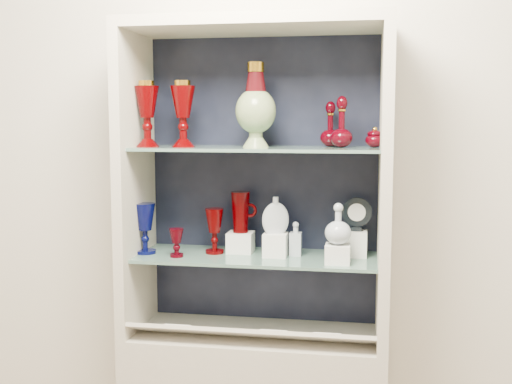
% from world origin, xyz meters
% --- Properties ---
extents(wall_back, '(3.50, 0.02, 2.80)m').
position_xyz_m(wall_back, '(0.00, 1.75, 1.40)').
color(wall_back, silver).
rests_on(wall_back, ground).
extents(cabinet_back_panel, '(0.98, 0.02, 1.15)m').
position_xyz_m(cabinet_back_panel, '(0.00, 1.72, 1.32)').
color(cabinet_back_panel, black).
rests_on(cabinet_back_panel, cabinet_base).
extents(cabinet_side_left, '(0.04, 0.40, 1.15)m').
position_xyz_m(cabinet_side_left, '(-0.48, 1.53, 1.32)').
color(cabinet_side_left, beige).
rests_on(cabinet_side_left, cabinet_base).
extents(cabinet_side_right, '(0.04, 0.40, 1.15)m').
position_xyz_m(cabinet_side_right, '(0.48, 1.53, 1.32)').
color(cabinet_side_right, beige).
rests_on(cabinet_side_right, cabinet_base).
extents(cabinet_top_cap, '(1.00, 0.40, 0.04)m').
position_xyz_m(cabinet_top_cap, '(0.00, 1.53, 1.92)').
color(cabinet_top_cap, beige).
rests_on(cabinet_top_cap, cabinet_side_left).
extents(shelf_lower, '(0.92, 0.34, 0.01)m').
position_xyz_m(shelf_lower, '(0.00, 1.55, 1.04)').
color(shelf_lower, slate).
rests_on(shelf_lower, cabinet_side_left).
extents(shelf_upper, '(0.92, 0.34, 0.01)m').
position_xyz_m(shelf_upper, '(0.00, 1.55, 1.46)').
color(shelf_upper, slate).
rests_on(shelf_upper, cabinet_side_left).
extents(label_ledge, '(0.92, 0.17, 0.09)m').
position_xyz_m(label_ledge, '(0.00, 1.42, 0.78)').
color(label_ledge, beige).
rests_on(label_ledge, cabinet_base).
extents(label_card_0, '(0.10, 0.06, 0.03)m').
position_xyz_m(label_card_0, '(-0.27, 1.42, 0.80)').
color(label_card_0, white).
rests_on(label_card_0, label_ledge).
extents(label_card_1, '(0.10, 0.06, 0.03)m').
position_xyz_m(label_card_1, '(0.09, 1.42, 0.80)').
color(label_card_1, white).
rests_on(label_card_1, label_ledge).
extents(label_card_2, '(0.10, 0.06, 0.03)m').
position_xyz_m(label_card_2, '(0.28, 1.42, 0.80)').
color(label_card_2, white).
rests_on(label_card_2, label_ledge).
extents(pedestal_lamp_left, '(0.12, 0.12, 0.25)m').
position_xyz_m(pedestal_lamp_left, '(-0.28, 1.52, 1.60)').
color(pedestal_lamp_left, '#430000').
rests_on(pedestal_lamp_left, shelf_upper).
extents(pedestal_lamp_right, '(0.13, 0.13, 0.25)m').
position_xyz_m(pedestal_lamp_right, '(-0.42, 1.51, 1.60)').
color(pedestal_lamp_right, '#430000').
rests_on(pedestal_lamp_right, shelf_upper).
extents(enamel_urn, '(0.16, 0.16, 0.32)m').
position_xyz_m(enamel_urn, '(-0.00, 1.54, 1.63)').
color(enamel_urn, '#104D19').
rests_on(enamel_urn, shelf_upper).
extents(ruby_decanter_a, '(0.09, 0.09, 0.21)m').
position_xyz_m(ruby_decanter_a, '(0.32, 1.56, 1.58)').
color(ruby_decanter_a, '#3A0007').
rests_on(ruby_decanter_a, shelf_upper).
extents(ruby_decanter_b, '(0.10, 0.10, 0.18)m').
position_xyz_m(ruby_decanter_b, '(0.27, 1.64, 1.56)').
color(ruby_decanter_b, '#3A0007').
rests_on(ruby_decanter_b, shelf_upper).
extents(lidded_bowl, '(0.08, 0.08, 0.08)m').
position_xyz_m(lidded_bowl, '(0.44, 1.59, 1.51)').
color(lidded_bowl, '#3A0007').
rests_on(lidded_bowl, shelf_upper).
extents(cobalt_goblet, '(0.09, 0.09, 0.20)m').
position_xyz_m(cobalt_goblet, '(-0.44, 1.52, 1.15)').
color(cobalt_goblet, '#05083E').
rests_on(cobalt_goblet, shelf_lower).
extents(ruby_goblet_tall, '(0.08, 0.08, 0.18)m').
position_xyz_m(ruby_goblet_tall, '(-0.17, 1.56, 1.14)').
color(ruby_goblet_tall, '#430000').
rests_on(ruby_goblet_tall, shelf_lower).
extents(ruby_goblet_small, '(0.06, 0.06, 0.11)m').
position_xyz_m(ruby_goblet_small, '(-0.30, 1.47, 1.10)').
color(ruby_goblet_small, '#3A0007').
rests_on(ruby_goblet_small, shelf_lower).
extents(riser_ruby_pitcher, '(0.10, 0.10, 0.08)m').
position_xyz_m(riser_ruby_pitcher, '(-0.07, 1.60, 1.09)').
color(riser_ruby_pitcher, silver).
rests_on(riser_ruby_pitcher, shelf_lower).
extents(ruby_pitcher, '(0.13, 0.08, 0.16)m').
position_xyz_m(ruby_pitcher, '(-0.07, 1.60, 1.21)').
color(ruby_pitcher, '#430000').
rests_on(ruby_pitcher, riser_ruby_pitcher).
extents(clear_square_bottle, '(0.05, 0.05, 0.13)m').
position_xyz_m(clear_square_bottle, '(0.15, 1.58, 1.12)').
color(clear_square_bottle, '#A8B3C0').
rests_on(clear_square_bottle, shelf_lower).
extents(riser_flat_flask, '(0.09, 0.09, 0.09)m').
position_xyz_m(riser_flat_flask, '(0.07, 1.55, 1.09)').
color(riser_flat_flask, silver).
rests_on(riser_flat_flask, shelf_lower).
extents(flat_flask, '(0.11, 0.07, 0.15)m').
position_xyz_m(flat_flask, '(0.07, 1.55, 1.21)').
color(flat_flask, '#B2BBC6').
rests_on(flat_flask, riser_flat_flask).
extents(riser_clear_round_decanter, '(0.09, 0.09, 0.07)m').
position_xyz_m(riser_clear_round_decanter, '(0.31, 1.47, 1.08)').
color(riser_clear_round_decanter, silver).
rests_on(riser_clear_round_decanter, shelf_lower).
extents(clear_round_decanter, '(0.11, 0.11, 0.15)m').
position_xyz_m(clear_round_decanter, '(0.31, 1.47, 1.19)').
color(clear_round_decanter, '#A8B3C0').
rests_on(clear_round_decanter, riser_clear_round_decanter).
extents(riser_cameo_medallion, '(0.08, 0.08, 0.10)m').
position_xyz_m(riser_cameo_medallion, '(0.38, 1.60, 1.10)').
color(riser_cameo_medallion, silver).
rests_on(riser_cameo_medallion, shelf_lower).
extents(cameo_medallion, '(0.12, 0.05, 0.13)m').
position_xyz_m(cameo_medallion, '(0.38, 1.60, 1.22)').
color(cameo_medallion, black).
rests_on(cameo_medallion, riser_cameo_medallion).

